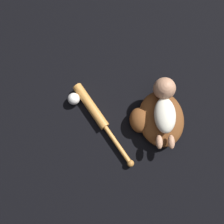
# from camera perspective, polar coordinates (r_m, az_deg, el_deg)

# --- Properties ---
(ground_plane) EXTENTS (6.00, 6.00, 0.00)m
(ground_plane) POSITION_cam_1_polar(r_m,az_deg,el_deg) (1.30, 9.94, -4.03)
(ground_plane) COLOR black
(baseball_glove) EXTENTS (0.35, 0.33, 0.10)m
(baseball_glove) POSITION_cam_1_polar(r_m,az_deg,el_deg) (1.26, 11.79, -1.76)
(baseball_glove) COLOR brown
(baseball_glove) RESTS_ON ground
(baby_figure) EXTENTS (0.38, 0.13, 0.12)m
(baby_figure) POSITION_cam_1_polar(r_m,az_deg,el_deg) (1.19, 13.59, 1.98)
(baby_figure) COLOR silver
(baby_figure) RESTS_ON baseball_glove
(baseball_bat) EXTENTS (0.47, 0.37, 0.06)m
(baseball_bat) POSITION_cam_1_polar(r_m,az_deg,el_deg) (1.27, -4.10, -0.58)
(baseball_bat) COLOR #C6843D
(baseball_bat) RESTS_ON ground
(baseball) EXTENTS (0.07, 0.07, 0.07)m
(baseball) POSITION_cam_1_polar(r_m,az_deg,el_deg) (1.30, -9.95, 3.39)
(baseball) COLOR white
(baseball) RESTS_ON ground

